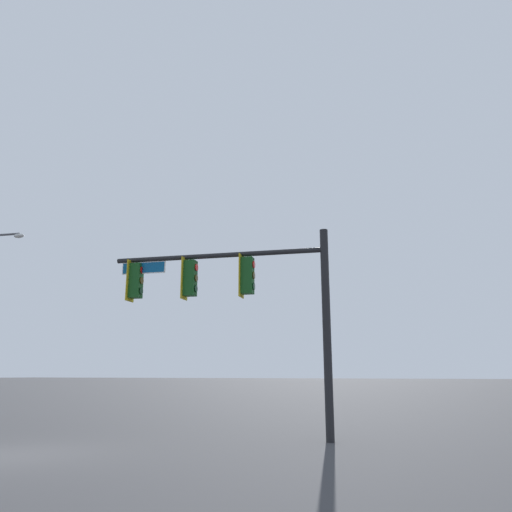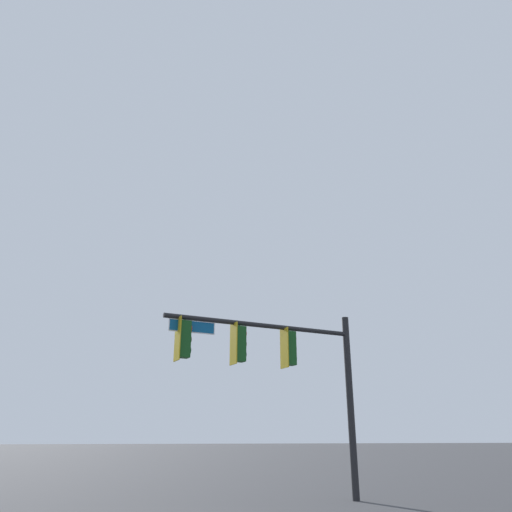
{
  "view_description": "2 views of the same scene",
  "coord_description": "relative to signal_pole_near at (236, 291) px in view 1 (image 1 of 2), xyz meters",
  "views": [
    {
      "loc": [
        -9.62,
        8.81,
        1.78
      ],
      "look_at": [
        -3.69,
        -6.25,
        5.62
      ],
      "focal_mm": 35.0,
      "sensor_mm": 36.0,
      "label": 1
    },
    {
      "loc": [
        2.12,
        10.58,
        1.85
      ],
      "look_at": [
        -2.13,
        -2.5,
        6.9
      ],
      "focal_mm": 35.0,
      "sensor_mm": 36.0,
      "label": 2
    }
  ],
  "objects": [
    {
      "name": "signal_pole_near",
      "position": [
        0.0,
        0.0,
        0.0
      ],
      "size": [
        6.67,
        1.25,
        5.92
      ],
      "color": "black",
      "rests_on": "ground_plane"
    }
  ]
}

